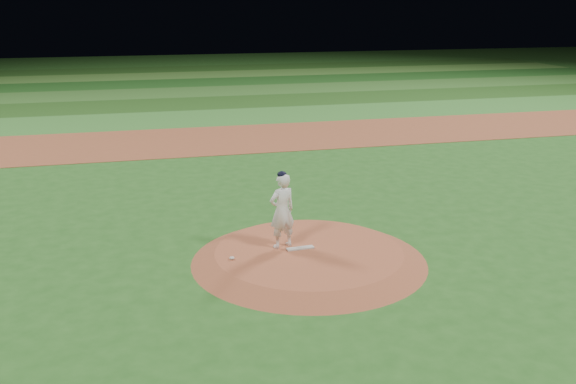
{
  "coord_description": "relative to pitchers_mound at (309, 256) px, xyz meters",
  "views": [
    {
      "loc": [
        -3.89,
        -13.39,
        5.87
      ],
      "look_at": [
        0.0,
        2.0,
        1.1
      ],
      "focal_mm": 40.0,
      "sensor_mm": 36.0,
      "label": 1
    }
  ],
  "objects": [
    {
      "name": "outfield_stripe_4",
      "position": [
        0.0,
        39.5,
        -0.12
      ],
      "size": [
        70.0,
        5.0,
        0.02
      ],
      "primitive_type": "cube",
      "color": "#407A2C",
      "rests_on": "ground"
    },
    {
      "name": "ground",
      "position": [
        0.0,
        0.0,
        -0.12
      ],
      "size": [
        120.0,
        120.0,
        0.0
      ],
      "primitive_type": "plane",
      "color": "#245B1D",
      "rests_on": "ground"
    },
    {
      "name": "outfield_stripe_3",
      "position": [
        0.0,
        34.5,
        -0.12
      ],
      "size": [
        70.0,
        5.0,
        0.02
      ],
      "primitive_type": "cube",
      "color": "#1B4D18",
      "rests_on": "ground"
    },
    {
      "name": "infield_dirt_band",
      "position": [
        0.0,
        14.0,
        -0.12
      ],
      "size": [
        70.0,
        6.0,
        0.02
      ],
      "primitive_type": "cube",
      "color": "brown",
      "rests_on": "ground"
    },
    {
      "name": "outfield_stripe_2",
      "position": [
        0.0,
        29.5,
        -0.12
      ],
      "size": [
        70.0,
        5.0,
        0.02
      ],
      "primitive_type": "cube",
      "color": "#326826",
      "rests_on": "ground"
    },
    {
      "name": "pitchers_mound",
      "position": [
        0.0,
        0.0,
        0.0
      ],
      "size": [
        5.5,
        5.5,
        0.25
      ],
      "primitive_type": "cone",
      "color": "#A05031",
      "rests_on": "ground"
    },
    {
      "name": "pitcher_on_mound",
      "position": [
        -0.55,
        0.39,
        1.04
      ],
      "size": [
        0.76,
        0.61,
        1.86
      ],
      "color": "white",
      "rests_on": "pitchers_mound"
    },
    {
      "name": "outfield_stripe_0",
      "position": [
        0.0,
        19.5,
        -0.12
      ],
      "size": [
        70.0,
        5.0,
        0.02
      ],
      "primitive_type": "cube",
      "color": "#31752A",
      "rests_on": "ground"
    },
    {
      "name": "rosin_bag",
      "position": [
        -1.83,
        -0.08,
        0.16
      ],
      "size": [
        0.12,
        0.12,
        0.07
      ],
      "primitive_type": "ellipsoid",
      "color": "beige",
      "rests_on": "pitchers_mound"
    },
    {
      "name": "outfield_stripe_1",
      "position": [
        0.0,
        24.5,
        -0.12
      ],
      "size": [
        70.0,
        5.0,
        0.02
      ],
      "primitive_type": "cube",
      "color": "#204C18",
      "rests_on": "ground"
    },
    {
      "name": "outfield_stripe_5",
      "position": [
        0.0,
        44.5,
        -0.12
      ],
      "size": [
        70.0,
        5.0,
        0.02
      ],
      "primitive_type": "cube",
      "color": "#214E19",
      "rests_on": "ground"
    },
    {
      "name": "pitching_rubber",
      "position": [
        -0.17,
        0.16,
        0.14
      ],
      "size": [
        0.66,
        0.21,
        0.03
      ],
      "primitive_type": "cube",
      "rotation": [
        0.0,
        0.0,
        0.07
      ],
      "color": "beige",
      "rests_on": "pitchers_mound"
    }
  ]
}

